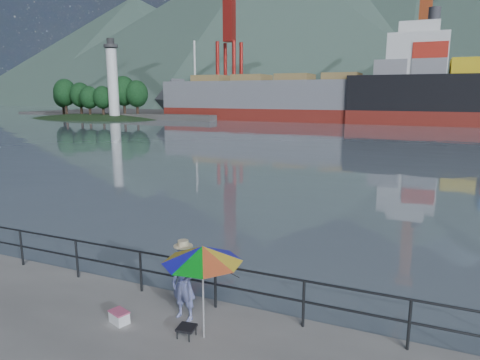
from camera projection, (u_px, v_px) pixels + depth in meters
name	position (u px, v px, depth m)	size (l,w,h in m)	color
harbor_water	(403.00, 110.00, 125.92)	(500.00, 280.00, 0.00)	slate
far_dock	(444.00, 117.00, 88.77)	(200.00, 40.00, 0.40)	#514F4C
guardrail	(108.00, 264.00, 10.61)	(22.00, 0.06, 1.03)	#2D3033
lighthouse_islet	(94.00, 116.00, 86.41)	(48.00, 26.40, 19.20)	#263F1E
fisherman	(184.00, 283.00, 8.92)	(0.58, 0.38, 1.59)	#1C2F98
beach_umbrella	(202.00, 254.00, 8.02)	(1.91, 1.91, 1.89)	white
folding_stool	(187.00, 331.00, 8.35)	(0.38, 0.38, 0.22)	black
cooler_bag	(119.00, 318.00, 8.87)	(0.40, 0.27, 0.23)	silver
fishing_rod	(213.00, 300.00, 9.86)	(0.02, 0.02, 2.31)	black
bulk_carrier	(319.00, 97.00, 76.78)	(55.87, 9.67, 14.50)	maroon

